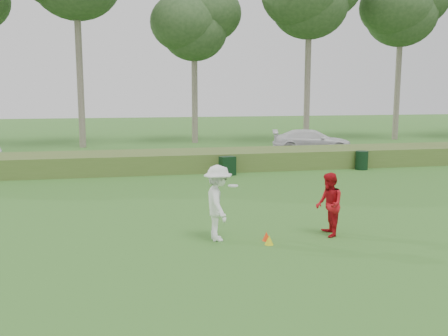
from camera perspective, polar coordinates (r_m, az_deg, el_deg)
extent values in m
plane|color=#2F6C24|center=(13.37, 3.49, -8.14)|extent=(120.00, 120.00, 0.00)
cube|color=#4C692A|center=(24.81, -3.72, 0.87)|extent=(80.00, 3.00, 0.90)
cube|color=#2D2D2D|center=(29.78, -5.04, 1.39)|extent=(80.00, 6.00, 0.06)
cylinder|color=gray|center=(35.64, -16.35, 14.76)|extent=(0.44, 0.44, 15.50)
cylinder|color=gray|center=(37.26, -3.40, 11.74)|extent=(0.44, 0.44, 11.50)
ellipsoid|color=#2E4B25|center=(37.51, -3.44, 16.13)|extent=(6.24, 6.24, 5.28)
cylinder|color=gray|center=(37.43, 9.61, 13.53)|extent=(0.44, 0.44, 14.00)
cylinder|color=gray|center=(42.06, 19.40, 12.30)|extent=(0.44, 0.44, 13.50)
ellipsoid|color=#2E4B25|center=(42.43, 19.64, 16.85)|extent=(7.02, 7.02, 5.94)
imported|color=white|center=(13.05, -0.69, -4.02)|extent=(0.74, 1.29, 1.99)
cylinder|color=white|center=(13.03, 1.03, -2.04)|extent=(0.27, 0.27, 0.03)
imported|color=red|center=(13.75, 11.91, -4.11)|extent=(0.77, 0.92, 1.73)
cone|color=#FB3B0D|center=(13.24, 4.86, -7.77)|extent=(0.22, 0.22, 0.24)
cone|color=yellow|center=(12.92, 5.18, -8.20)|extent=(0.23, 0.23, 0.25)
cube|color=black|center=(23.03, 0.40, 0.24)|extent=(0.79, 0.61, 0.88)
cylinder|color=black|center=(25.63, 15.47, 0.85)|extent=(0.72, 0.72, 0.92)
imported|color=white|center=(31.43, 10.03, 3.05)|extent=(5.26, 3.28, 1.42)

